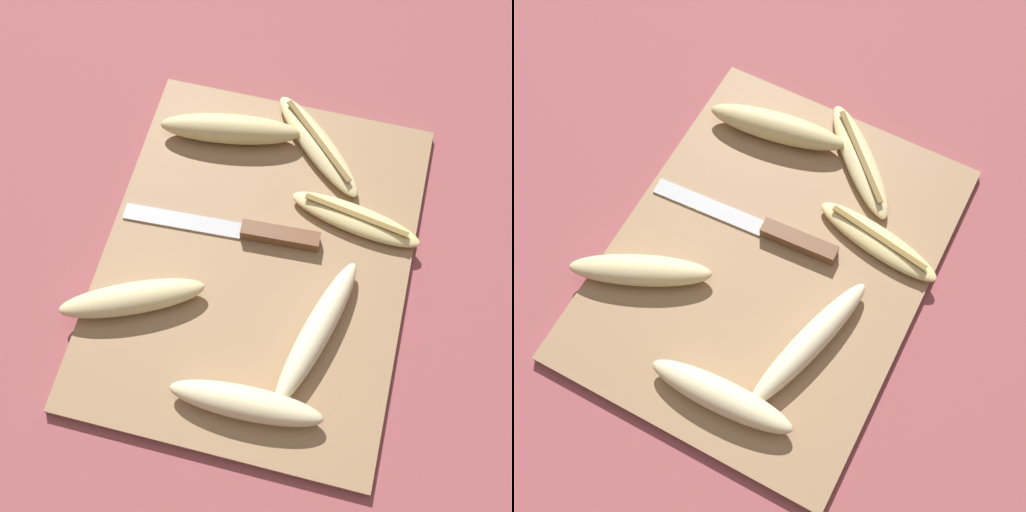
% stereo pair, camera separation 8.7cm
% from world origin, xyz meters
% --- Properties ---
extents(ground_plane, '(4.00, 4.00, 0.00)m').
position_xyz_m(ground_plane, '(0.00, 0.00, 0.00)').
color(ground_plane, '#93474C').
extents(cutting_board, '(0.48, 0.37, 0.01)m').
position_xyz_m(cutting_board, '(0.00, 0.00, 0.01)').
color(cutting_board, '#997551').
rests_on(cutting_board, ground_plane).
extents(knife, '(0.03, 0.25, 0.02)m').
position_xyz_m(knife, '(0.03, 0.01, 0.02)').
color(knife, brown).
rests_on(knife, cutting_board).
extents(banana_cream_curved, '(0.04, 0.18, 0.03)m').
position_xyz_m(banana_cream_curved, '(-0.18, -0.03, 0.03)').
color(banana_cream_curved, beige).
rests_on(banana_cream_curved, cutting_board).
extents(banana_mellow_near, '(0.16, 0.16, 0.02)m').
position_xyz_m(banana_mellow_near, '(0.18, -0.04, 0.02)').
color(banana_mellow_near, beige).
rests_on(banana_mellow_near, cutting_board).
extents(banana_spotted_left, '(0.07, 0.19, 0.04)m').
position_xyz_m(banana_spotted_left, '(0.17, 0.08, 0.03)').
color(banana_spotted_left, '#DBC684').
rests_on(banana_spotted_left, cutting_board).
extents(banana_ripe_center, '(0.11, 0.17, 0.03)m').
position_xyz_m(banana_ripe_center, '(-0.09, 0.13, 0.03)').
color(banana_ripe_center, beige).
rests_on(banana_ripe_center, cutting_board).
extents(banana_golden_short, '(0.07, 0.17, 0.02)m').
position_xyz_m(banana_golden_short, '(0.08, -0.11, 0.02)').
color(banana_golden_short, '#EDD689').
rests_on(banana_golden_short, cutting_board).
extents(banana_bright_far, '(0.20, 0.08, 0.03)m').
position_xyz_m(banana_bright_far, '(-0.08, -0.09, 0.03)').
color(banana_bright_far, beige).
rests_on(banana_bright_far, cutting_board).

